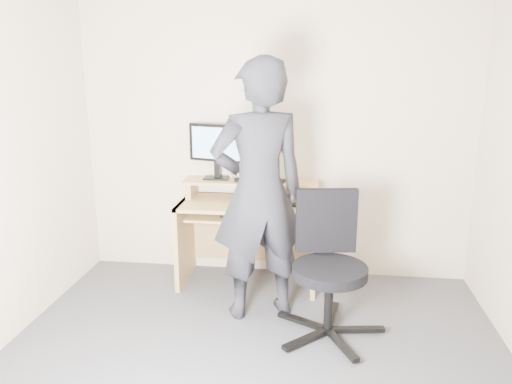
% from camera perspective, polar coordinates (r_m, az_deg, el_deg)
% --- Properties ---
extents(ground, '(3.50, 3.50, 0.00)m').
position_cam_1_polar(ground, '(3.33, -0.96, -20.88)').
color(ground, '#4F4F54').
rests_on(ground, ground).
extents(back_wall, '(3.50, 0.02, 2.50)m').
position_cam_1_polar(back_wall, '(4.50, 2.17, 5.92)').
color(back_wall, beige).
rests_on(back_wall, ground).
extents(desk, '(1.20, 0.60, 0.91)m').
position_cam_1_polar(desk, '(4.47, -0.73, -3.40)').
color(desk, tan).
rests_on(desk, ground).
extents(monitor, '(0.51, 0.17, 0.49)m').
position_cam_1_polar(monitor, '(4.45, -4.57, 5.20)').
color(monitor, black).
rests_on(monitor, desk).
extents(external_drive, '(0.08, 0.14, 0.20)m').
position_cam_1_polar(external_drive, '(4.46, -0.58, 2.72)').
color(external_drive, black).
rests_on(external_drive, desk).
extents(travel_mug, '(0.08, 0.08, 0.18)m').
position_cam_1_polar(travel_mug, '(4.37, 2.01, 2.30)').
color(travel_mug, silver).
rests_on(travel_mug, desk).
extents(smartphone, '(0.08, 0.14, 0.01)m').
position_cam_1_polar(smartphone, '(4.40, 2.95, 1.27)').
color(smartphone, black).
rests_on(smartphone, desk).
extents(charger, '(0.05, 0.04, 0.03)m').
position_cam_1_polar(charger, '(4.38, -2.17, 1.38)').
color(charger, black).
rests_on(charger, desk).
extents(headphones, '(0.17, 0.17, 0.06)m').
position_cam_1_polar(headphones, '(4.56, -3.74, 1.77)').
color(headphones, silver).
rests_on(headphones, desk).
extents(keyboard, '(0.47, 0.20, 0.03)m').
position_cam_1_polar(keyboard, '(4.27, -0.89, -2.59)').
color(keyboard, black).
rests_on(keyboard, desk).
extents(mouse, '(0.11, 0.08, 0.04)m').
position_cam_1_polar(mouse, '(4.20, 4.52, -1.49)').
color(mouse, black).
rests_on(mouse, desk).
extents(office_chair, '(0.80, 0.80, 1.01)m').
position_cam_1_polar(office_chair, '(3.65, 8.27, -7.69)').
color(office_chair, black).
rests_on(office_chair, ground).
extents(person, '(0.85, 0.72, 1.98)m').
position_cam_1_polar(person, '(3.72, 0.28, 0.00)').
color(person, black).
rests_on(person, ground).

